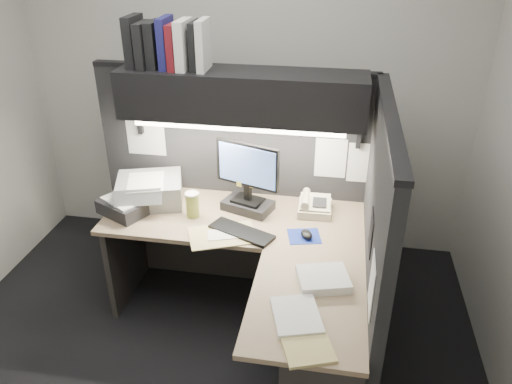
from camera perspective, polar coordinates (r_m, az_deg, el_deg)
floor at (r=3.36m, az=-6.15°, el=-18.34°), size 3.50×3.50×0.00m
wall_back at (r=3.93m, az=-1.25°, el=12.17°), size 3.50×0.04×2.70m
partition_back at (r=3.60m, az=-2.42°, el=1.22°), size 1.90×0.06×1.60m
partition_right at (r=2.90m, az=13.15°, el=-6.86°), size 0.06×1.50×1.60m
desk at (r=2.98m, az=1.53°, el=-13.60°), size 1.70×1.53×0.73m
overhead_shelf at (r=3.16m, az=-1.65°, el=11.02°), size 1.55×0.34×0.30m
task_light_tube at (r=3.08m, az=-2.12°, el=7.25°), size 1.32×0.04×0.04m
monitor at (r=3.29m, az=-0.97°, el=0.88°), size 0.43×0.29×0.48m
keyboard at (r=3.12m, az=-1.67°, el=-4.58°), size 0.44×0.30×0.02m
mousepad at (r=3.11m, az=5.52°, el=-5.05°), size 0.23×0.22×0.00m
mouse at (r=3.09m, az=5.80°, el=-4.82°), size 0.10×0.12×0.04m
telephone at (r=3.35m, az=6.76°, el=-1.65°), size 0.23×0.24×0.09m
coffee_cup at (r=3.30m, az=-7.26°, el=-1.52°), size 0.10×0.10×0.16m
printer at (r=3.52m, az=-12.03°, el=0.17°), size 0.52×0.48×0.17m
notebook_stack at (r=3.44m, az=-14.67°, el=-1.55°), size 0.39×0.37×0.09m
open_folder at (r=3.11m, az=-3.82°, el=-4.94°), size 0.48×0.41×0.01m
paper_stack_a at (r=2.74m, az=7.68°, el=-9.84°), size 0.32×0.29×0.05m
paper_stack_b at (r=2.52m, az=4.64°, el=-13.92°), size 0.29×0.33×0.03m
manila_stack at (r=2.40m, az=5.71°, el=-16.74°), size 0.30×0.34×0.02m
binder_row at (r=3.21m, az=-10.09°, el=16.30°), size 0.50×0.25×0.30m
pinned_papers at (r=3.11m, az=3.15°, el=1.83°), size 1.76×1.31×0.51m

